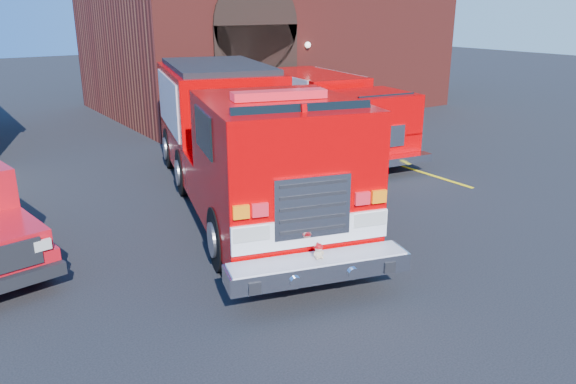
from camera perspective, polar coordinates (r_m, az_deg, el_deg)
ground at (r=12.08m, az=-3.21°, el=-4.37°), size 100.00×100.00×0.00m
parking_stripe_near at (r=16.80m, az=14.28°, el=1.69°), size 0.12×3.00×0.01m
parking_stripe_mid at (r=18.84m, az=7.52°, el=3.89°), size 0.12×3.00×0.01m
parking_stripe_far at (r=21.10m, az=2.11°, el=5.61°), size 0.12×3.00×0.01m
fire_station at (r=27.77m, az=-2.35°, el=17.52°), size 15.20×10.20×8.45m
fire_engine at (r=13.60m, az=-4.92°, el=5.56°), size 5.61×10.82×3.21m
secondary_truck at (r=19.20m, az=4.17°, el=8.31°), size 3.39×7.74×2.43m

